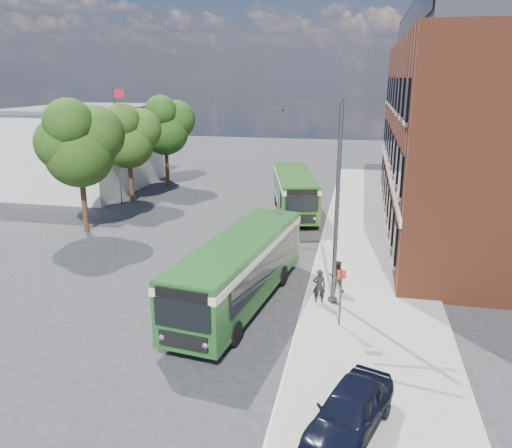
% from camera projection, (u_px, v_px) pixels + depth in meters
% --- Properties ---
extents(ground, '(120.00, 120.00, 0.00)m').
position_uv_depth(ground, '(232.00, 278.00, 25.28)').
color(ground, '#272729').
rests_on(ground, ground).
extents(pavement, '(6.00, 48.00, 0.15)m').
position_uv_depth(pavement, '(371.00, 238.00, 31.37)').
color(pavement, gray).
rests_on(pavement, ground).
extents(kerb_line, '(0.12, 48.00, 0.01)m').
position_uv_depth(kerb_line, '(323.00, 236.00, 32.00)').
color(kerb_line, beige).
rests_on(kerb_line, ground).
extents(brick_office, '(12.10, 26.00, 14.20)m').
position_uv_depth(brick_office, '(490.00, 123.00, 31.78)').
color(brick_office, brown).
rests_on(brick_office, ground).
extents(white_building, '(9.40, 13.40, 7.30)m').
position_uv_depth(white_building, '(88.00, 148.00, 44.72)').
color(white_building, beige).
rests_on(white_building, ground).
extents(flagpole, '(0.95, 0.10, 9.00)m').
position_uv_depth(flagpole, '(118.00, 142.00, 38.56)').
color(flagpole, '#3B3E40').
rests_on(flagpole, ground).
extents(street_lamp, '(2.96, 2.38, 9.00)m').
position_uv_depth(street_lamp, '(329.00, 200.00, 21.09)').
color(street_lamp, '#3B3E40').
rests_on(street_lamp, ground).
extents(bus_stop_sign, '(0.35, 0.08, 2.52)m').
position_uv_depth(bus_stop_sign, '(341.00, 294.00, 19.80)').
color(bus_stop_sign, '#3B3E40').
rests_on(bus_stop_sign, ground).
extents(bus_front, '(4.02, 11.06, 3.02)m').
position_uv_depth(bus_front, '(240.00, 265.00, 21.96)').
color(bus_front, '#1F4E1C').
rests_on(bus_front, ground).
extents(bus_rear, '(4.81, 10.55, 3.02)m').
position_uv_depth(bus_rear, '(294.00, 189.00, 37.02)').
color(bus_rear, '#275717').
rests_on(bus_rear, ground).
extents(parked_car, '(2.85, 4.30, 1.36)m').
position_uv_depth(parked_car, '(350.00, 411.00, 13.93)').
color(parked_car, black).
rests_on(parked_car, pavement).
extents(pedestrian_a, '(0.60, 0.43, 1.55)m').
position_uv_depth(pedestrian_a, '(319.00, 286.00, 21.99)').
color(pedestrian_a, black).
rests_on(pedestrian_a, pavement).
extents(pedestrian_b, '(0.74, 0.58, 1.52)m').
position_uv_depth(pedestrian_b, '(337.00, 276.00, 23.14)').
color(pedestrian_b, black).
rests_on(pedestrian_b, pavement).
extents(tree_left, '(5.11, 4.86, 8.63)m').
position_uv_depth(tree_left, '(79.00, 143.00, 31.13)').
color(tree_left, '#392714').
rests_on(tree_left, ground).
extents(tree_mid, '(4.70, 4.47, 7.94)m').
position_uv_depth(tree_mid, '(128.00, 135.00, 39.13)').
color(tree_mid, '#392714').
rests_on(tree_mid, ground).
extents(tree_right, '(4.92, 4.67, 8.30)m').
position_uv_depth(tree_right, '(165.00, 125.00, 45.02)').
color(tree_right, '#392714').
rests_on(tree_right, ground).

